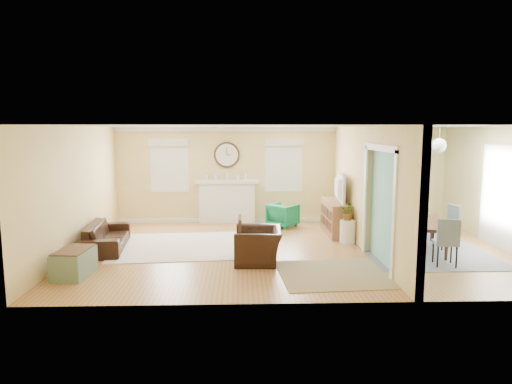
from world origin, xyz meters
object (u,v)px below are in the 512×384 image
at_px(eames_chair, 258,245).
at_px(dining_table, 420,235).
at_px(sofa, 107,236).
at_px(credenza, 336,217).
at_px(green_chair, 283,215).

height_order(eames_chair, dining_table, eames_chair).
relative_size(sofa, credenza, 1.24).
relative_size(green_chair, dining_table, 0.38).
relative_size(sofa, green_chair, 2.82).
distance_m(sofa, dining_table, 6.66).
bearing_deg(dining_table, eames_chair, 116.48).
xyz_separation_m(eames_chair, green_chair, (0.76, 3.18, -0.02)).
bearing_deg(credenza, green_chair, 146.10).
xyz_separation_m(green_chair, dining_table, (2.70, -2.36, 0.00)).
xyz_separation_m(credenza, dining_table, (1.47, -1.54, -0.09)).
height_order(eames_chair, green_chair, eames_chair).
height_order(sofa, credenza, credenza).
xyz_separation_m(eames_chair, credenza, (2.00, 2.35, 0.07)).
distance_m(sofa, green_chair, 4.47).
distance_m(green_chair, dining_table, 3.59).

